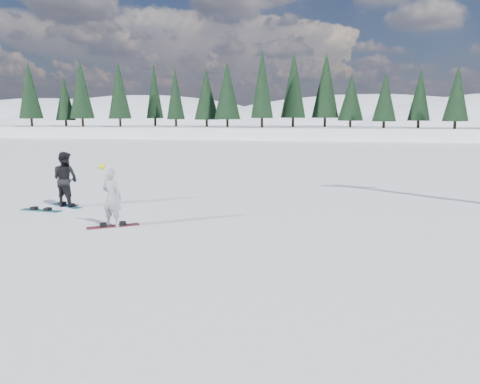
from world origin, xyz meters
name	(u,v)px	position (x,y,z in m)	size (l,w,h in m)	color
ground	(112,229)	(0.00, 0.00, 0.00)	(420.00, 420.00, 0.00)	white
alpine_backdrop	(290,155)	(-11.72, 189.17, -13.98)	(412.50, 227.00, 53.20)	white
snowboarder_woman	(112,197)	(-0.10, 0.25, 0.88)	(0.69, 0.51, 1.87)	#9B9A9F
snowboarder_man	(65,179)	(-3.15, 2.82, 0.98)	(0.95, 0.74, 1.96)	black
snowboard_woman	(113,226)	(-0.10, 0.25, 0.01)	(1.50, 0.28, 0.03)	maroon
snowboard_man	(67,206)	(-3.15, 2.82, 0.01)	(1.50, 0.28, 0.03)	#186D88
snowboard_loose_c	(41,210)	(-3.56, 1.90, 0.01)	(1.50, 0.28, 0.03)	#177680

